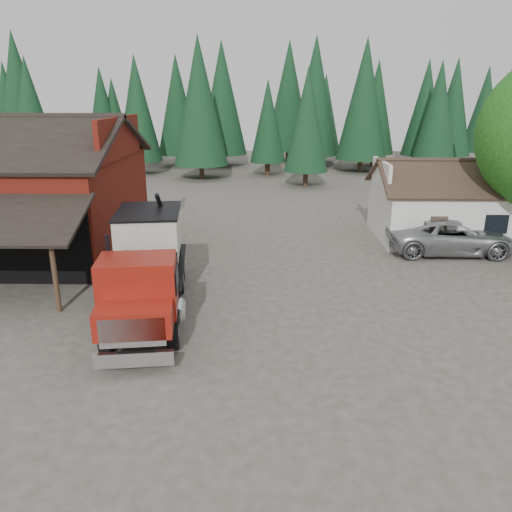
{
  "coord_description": "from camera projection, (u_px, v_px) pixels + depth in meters",
  "views": [
    {
      "loc": [
        2.46,
        -15.57,
        8.1
      ],
      "look_at": [
        2.05,
        3.72,
        1.8
      ],
      "focal_mm": 35.0,
      "sensor_mm": 36.0,
      "label": 1
    }
  ],
  "objects": [
    {
      "name": "conifer_backdrop",
      "position": [
        245.0,
        168.0,
        57.28
      ],
      "size": [
        76.0,
        16.0,
        16.0
      ],
      "primitive_type": null,
      "color": "#103218",
      "rests_on": "ground"
    },
    {
      "name": "farmhouse",
      "position": [
        448.0,
        210.0,
        28.94
      ],
      "size": [
        8.6,
        6.42,
        4.65
      ],
      "color": "silver",
      "rests_on": "ground"
    },
    {
      "name": "near_pine_d",
      "position": [
        199.0,
        101.0,
        47.47
      ],
      "size": [
        5.28,
        5.28,
        13.4
      ],
      "color": "#382619",
      "rests_on": "ground"
    },
    {
      "name": "silver_car",
      "position": [
        451.0,
        236.0,
        26.33
      ],
      "size": [
        6.67,
        3.15,
        1.84
      ],
      "primitive_type": "imported",
      "rotation": [
        0.0,
        0.0,
        1.56
      ],
      "color": "#A3A6AB",
      "rests_on": "ground"
    },
    {
      "name": "ground",
      "position": [
        195.0,
        338.0,
        17.36
      ],
      "size": [
        120.0,
        120.0,
        0.0
      ],
      "primitive_type": "plane",
      "color": "#4B423B",
      "rests_on": "ground"
    },
    {
      "name": "feed_truck",
      "position": [
        147.0,
        263.0,
        18.86
      ],
      "size": [
        3.68,
        9.66,
        4.25
      ],
      "rotation": [
        0.0,
        0.0,
        0.13
      ],
      "color": "black",
      "rests_on": "ground"
    },
    {
      "name": "near_pine_b",
      "position": [
        307.0,
        120.0,
        43.93
      ],
      "size": [
        3.96,
        3.96,
        10.4
      ],
      "color": "#382619",
      "rests_on": "ground"
    },
    {
      "name": "red_barn",
      "position": [
        10.0,
        202.0,
        26.17
      ],
      "size": [
        12.8,
        13.63,
        7.18
      ],
      "color": "maroon",
      "rests_on": "ground"
    }
  ]
}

